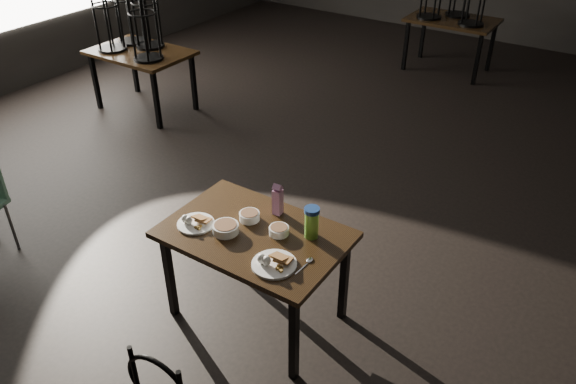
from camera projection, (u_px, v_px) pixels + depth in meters
The scene contains 11 objects.
main_table at pixel (255, 242), 3.74m from camera, with size 1.20×0.80×0.75m.
plate_left at pixel (195, 222), 3.75m from camera, with size 0.25×0.25×0.08m.
plate_right at pixel (273, 262), 3.40m from camera, with size 0.28×0.28×0.09m.
bowl_near at pixel (249, 216), 3.80m from camera, with size 0.14×0.14×0.05m.
bowl_far at pixel (279, 230), 3.67m from camera, with size 0.13×0.13×0.05m.
bowl_big at pixel (226, 228), 3.68m from camera, with size 0.17×0.17×0.06m.
juice_carton at pixel (278, 200), 3.82m from camera, with size 0.06×0.06×0.24m.
water_bottle at pixel (312, 222), 3.60m from camera, with size 0.13×0.13×0.22m.
spoon at pixel (308, 261), 3.44m from camera, with size 0.04×0.19×0.01m.
bg_table_left at pixel (138, 46), 6.70m from camera, with size 1.20×0.80×1.48m.
bg_table_far at pixel (453, 17), 7.82m from camera, with size 1.20×0.80×1.48m.
Camera 1 is at (2.00, -3.64, 2.98)m, focal length 35.00 mm.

